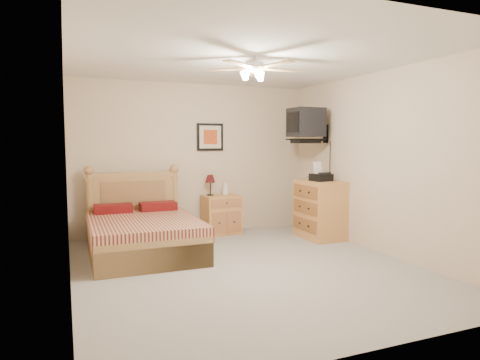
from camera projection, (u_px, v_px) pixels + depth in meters
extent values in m
plane|color=gray|center=(247.00, 268.00, 5.20)|extent=(4.50, 4.50, 0.00)
cube|color=white|center=(248.00, 59.00, 4.98)|extent=(4.00, 4.50, 0.04)
cube|color=beige|center=(195.00, 159.00, 7.17)|extent=(4.00, 0.04, 2.50)
cube|color=beige|center=(373.00, 182.00, 3.02)|extent=(4.00, 0.04, 2.50)
cube|color=beige|center=(67.00, 170.00, 4.34)|extent=(0.04, 4.50, 2.50)
cube|color=beige|center=(382.00, 163.00, 5.85)|extent=(0.04, 4.50, 2.50)
cube|color=#B77F38|center=(221.00, 215.00, 7.17)|extent=(0.61, 0.47, 0.65)
imported|color=white|center=(225.00, 187.00, 7.21)|extent=(0.11, 0.11, 0.26)
cube|color=black|center=(210.00, 137.00, 7.22)|extent=(0.46, 0.04, 0.46)
cube|color=#BA7A38|center=(320.00, 209.00, 6.81)|extent=(0.54, 0.78, 0.93)
imported|color=beige|center=(312.00, 179.00, 7.02)|extent=(0.21, 0.26, 0.02)
imported|color=gray|center=(313.00, 177.00, 7.02)|extent=(0.28, 0.33, 0.02)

